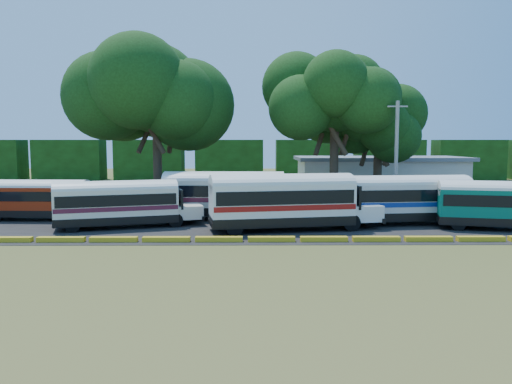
{
  "coord_description": "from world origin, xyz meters",
  "views": [
    {
      "loc": [
        3.41,
        -27.05,
        5.69
      ],
      "look_at": [
        3.65,
        6.0,
        2.36
      ],
      "focal_mm": 35.0,
      "sensor_mm": 36.0,
      "label": 1
    }
  ],
  "objects_px": {
    "bus_cream_west": "(120,201)",
    "tree_west": "(156,89)",
    "bus_teal": "(506,202)",
    "bus_red": "(40,197)",
    "bus_white_red": "(285,198)"
  },
  "relations": [
    {
      "from": "bus_cream_west",
      "to": "tree_west",
      "type": "bearing_deg",
      "value": 72.34
    },
    {
      "from": "bus_cream_west",
      "to": "bus_teal",
      "type": "height_order",
      "value": "bus_teal"
    },
    {
      "from": "bus_red",
      "to": "bus_teal",
      "type": "distance_m",
      "value": 32.18
    },
    {
      "from": "bus_cream_west",
      "to": "bus_white_red",
      "type": "relative_size",
      "value": 0.86
    },
    {
      "from": "bus_cream_west",
      "to": "bus_white_red",
      "type": "bearing_deg",
      "value": -22.87
    },
    {
      "from": "bus_teal",
      "to": "bus_cream_west",
      "type": "bearing_deg",
      "value": -169.15
    },
    {
      "from": "bus_red",
      "to": "bus_teal",
      "type": "relative_size",
      "value": 0.91
    },
    {
      "from": "bus_white_red",
      "to": "bus_red",
      "type": "bearing_deg",
      "value": 155.4
    },
    {
      "from": "bus_teal",
      "to": "tree_west",
      "type": "relative_size",
      "value": 0.69
    },
    {
      "from": "bus_red",
      "to": "tree_west",
      "type": "bearing_deg",
      "value": 56.38
    },
    {
      "from": "bus_white_red",
      "to": "bus_teal",
      "type": "distance_m",
      "value": 14.3
    },
    {
      "from": "bus_white_red",
      "to": "tree_west",
      "type": "xyz_separation_m",
      "value": [
        -10.77,
        13.85,
        8.36
      ]
    },
    {
      "from": "bus_cream_west",
      "to": "bus_white_red",
      "type": "height_order",
      "value": "bus_white_red"
    },
    {
      "from": "bus_cream_west",
      "to": "tree_west",
      "type": "height_order",
      "value": "tree_west"
    },
    {
      "from": "bus_red",
      "to": "bus_cream_west",
      "type": "relative_size",
      "value": 0.92
    }
  ]
}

